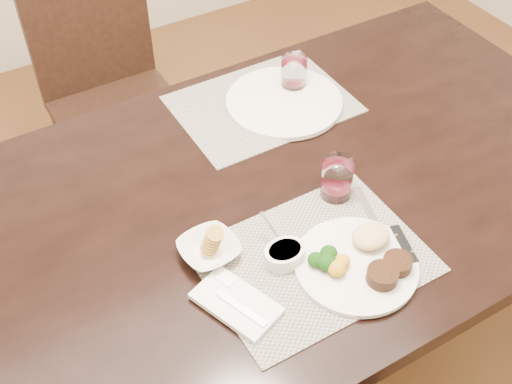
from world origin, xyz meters
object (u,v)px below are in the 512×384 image
chair_far (109,85)px  dinner_plate (362,261)px  wine_glass_near (337,180)px  far_plate (284,102)px  steak_knife (395,237)px  cracker_bowl (209,249)px

chair_far → dinner_plate: 1.26m
wine_glass_near → far_plate: bearing=77.1°
dinner_plate → far_plate: (0.16, 0.55, -0.01)m
far_plate → steak_knife: bearing=-95.2°
far_plate → chair_far: bearing=113.2°
chair_far → cracker_bowl: (-0.13, -1.03, 0.27)m
wine_glass_near → far_plate: (0.08, 0.35, -0.04)m
dinner_plate → wine_glass_near: wine_glass_near is taller
dinner_plate → cracker_bowl: (-0.26, 0.19, 0.00)m
far_plate → cracker_bowl: bearing=-139.0°
steak_knife → wine_glass_near: size_ratio=2.53×
dinner_plate → wine_glass_near: size_ratio=2.61×
steak_knife → cracker_bowl: 0.40m
cracker_bowl → wine_glass_near: bearing=2.0°
steak_knife → wine_glass_near: bearing=116.2°
wine_glass_near → far_plate: size_ratio=0.32×
cracker_bowl → far_plate: (0.42, 0.36, -0.01)m
steak_knife → wine_glass_near: (-0.03, 0.18, 0.04)m
wine_glass_near → far_plate: 0.36m
far_plate → dinner_plate: bearing=-105.8°
steak_knife → chair_far: bearing=117.2°
dinner_plate → cracker_bowl: 0.32m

